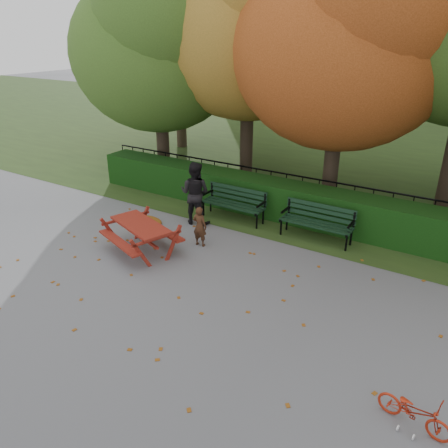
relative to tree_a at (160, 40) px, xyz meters
The scene contains 16 objects.
ground 8.86m from the tree_a, 47.07° to the right, with size 90.00×90.00×0.00m, color slate.
grass_strip 10.87m from the tree_a, 58.37° to the left, with size 90.00×90.00×0.00m, color #253916.
hedge 6.65m from the tree_a, 11.73° to the right, with size 13.00×0.90×1.00m, color black.
iron_fence 6.55m from the tree_a, ahead, with size 14.00×0.04×1.02m.
tree_a is the anchor object (origin of this frame).
tree_b 3.11m from the tree_a, 23.05° to the left, with size 6.72×6.40×8.79m.
tree_c 6.04m from the tree_a, ahead, with size 6.30×6.00×8.00m.
tree_f 4.31m from the tree_a, 117.98° to the left, with size 6.93×6.60×9.19m.
bench_left 5.89m from the tree_a, 25.76° to the right, with size 1.80×0.57×0.88m.
bench_right 7.69m from the tree_a, 16.61° to the right, with size 1.80×0.57×0.88m.
picnic_table 6.88m from the tree_a, 57.31° to the right, with size 2.03×1.83×0.82m.
leaf_pile 5.96m from the tree_a, 60.83° to the right, with size 1.12×0.78×0.08m, color brown.
leaf_scatter 8.67m from the tree_a, 45.49° to the right, with size 9.00×5.70×0.01m, color brown, non-canonical shape.
child 6.80m from the tree_a, 42.92° to the right, with size 0.37×0.24×1.00m, color #412414.
adult 5.52m from the tree_a, 40.51° to the right, with size 0.83×0.65×1.71m, color black.
bicycle 12.31m from the tree_a, 34.97° to the right, with size 0.34×0.98×0.52m, color #AF2610.
Camera 1 is at (4.39, -5.95, 4.85)m, focal length 35.00 mm.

